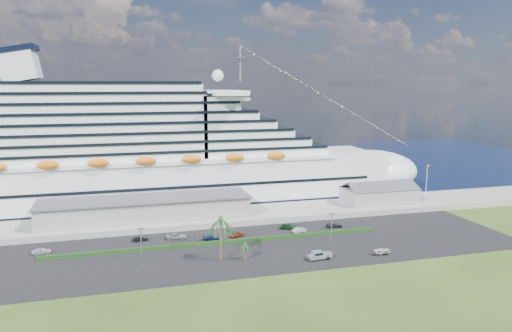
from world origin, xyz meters
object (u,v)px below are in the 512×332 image
object	(u,v)px
cruise_ship	(150,157)
pickup_truck	(319,255)
parked_car_3	(211,238)
boat_trailer	(383,250)

from	to	relation	value
cruise_ship	pickup_truck	xyz separation A→B (m)	(34.09, -65.75, -15.46)
cruise_ship	parked_car_3	xyz separation A→B (m)	(12.13, -44.21, -15.93)
cruise_ship	pickup_truck	size ratio (longest dim) A/B	32.62
cruise_ship	parked_car_3	bearing A→B (deg)	-74.65
parked_car_3	boat_trailer	world-z (taller)	boat_trailer
pickup_truck	boat_trailer	bearing A→B (deg)	-3.22
cruise_ship	parked_car_3	world-z (taller)	cruise_ship
parked_car_3	boat_trailer	xyz separation A→B (m)	(38.22, -22.45, 0.37)
cruise_ship	parked_car_3	size ratio (longest dim) A/B	42.88
cruise_ship	boat_trailer	world-z (taller)	cruise_ship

